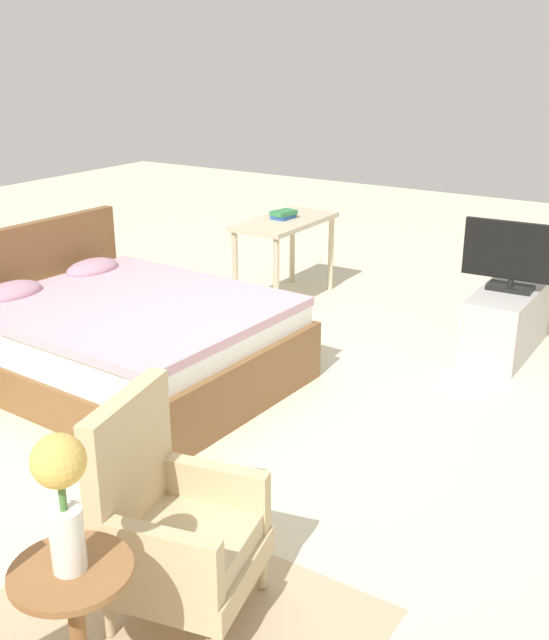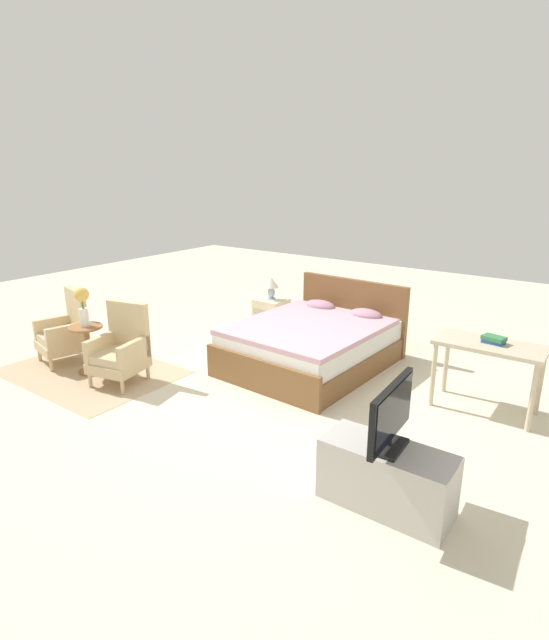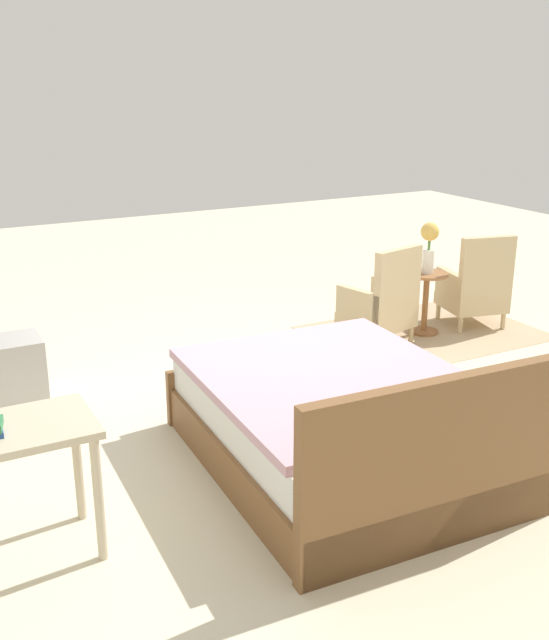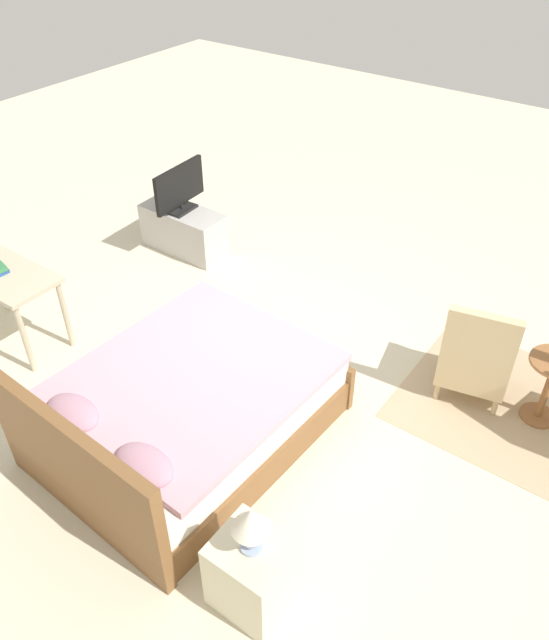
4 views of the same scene
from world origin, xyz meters
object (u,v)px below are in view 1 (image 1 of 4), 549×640
Objects in this scene: bed at (123,338)px; flower_vase at (62,489)px; vanity_desk at (285,231)px; armchair_by_window_right at (172,528)px; side_table at (77,624)px; tv_stand at (506,321)px; tv_flatscreen at (514,255)px; book_stack at (284,215)px.

flower_vase is (-2.11, -1.80, 0.59)m from bed.
armchair_by_window_right is at bearing -154.36° from vanity_desk.
bed is 2.31× the size of armchair_by_window_right.
side_table reaches higher than tv_stand.
tv_flatscreen reaches higher than bed.
flower_vase is at bearing -173.32° from armchair_by_window_right.
vanity_desk is (0.17, 2.05, 0.38)m from tv_stand.
tv_stand is at bearing -5.16° from armchair_by_window_right.
flower_vase reaches higher than side_table.
flower_vase reaches higher than tv_stand.
armchair_by_window_right is at bearing -154.12° from book_stack.
book_stack is at bearing 23.56° from flower_vase.
tv_stand is at bearing -3.50° from flower_vase.
tv_stand is at bearing -94.86° from vanity_desk.
tv_stand is at bearing -95.36° from book_stack.
bed reaches higher than book_stack.
tv_stand is (4.00, -0.24, -0.64)m from flower_vase.
tv_flatscreen is 2.06m from vanity_desk.
tv_flatscreen is at bearing -95.30° from book_stack.
tv_stand is 0.92× the size of vanity_desk.
side_table is (-2.11, -1.80, 0.07)m from bed.
bed is 2.92× the size of tv_flatscreen.
bed is at bearing 40.52° from side_table.
tv_flatscreen is at bearing -47.24° from bed.
book_stack is at bearing 84.64° from tv_stand.
flower_vase is 0.46× the size of vanity_desk.
armchair_by_window_right reaches higher than book_stack.
tv_flatscreen is (0.00, 0.00, 0.50)m from tv_stand.
book_stack is (0.19, 2.07, 0.02)m from tv_flatscreen.
tv_flatscreen is at bearing -3.50° from flower_vase.
tv_flatscreen reaches higher than tv_stand.
bed is at bearing 132.73° from tv_stand.
book_stack is at bearing 0.73° from bed.
bed is at bearing 48.25° from armchair_by_window_right.
book_stack is at bearing 23.56° from side_table.
armchair_by_window_right is at bearing 6.68° from side_table.
bed reaches higher than tv_stand.
flower_vase is 0.50× the size of tv_stand.
bed is 8.94× the size of book_stack.
tv_flatscreen is (4.00, -0.24, 0.37)m from side_table.
armchair_by_window_right is at bearing 174.85° from tv_flatscreen.
tv_flatscreen reaches higher than armchair_by_window_right.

